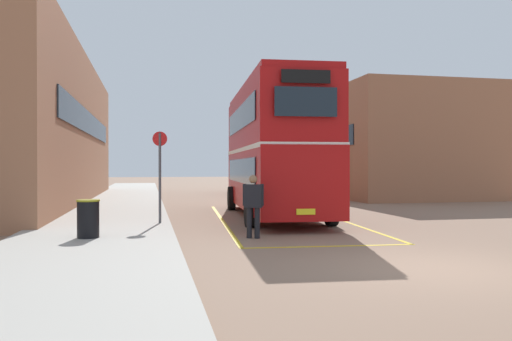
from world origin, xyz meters
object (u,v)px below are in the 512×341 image
single_deck_bus (258,170)px  pedestrian_boarding (253,202)px  litter_bin (88,219)px  double_decker_bus (274,148)px  bus_stop_sign (160,168)px

single_deck_bus → pedestrian_boarding: single_deck_bus is taller
litter_bin → double_decker_bus: bearing=42.3°
pedestrian_boarding → litter_bin: pedestrian_boarding is taller
litter_bin → pedestrian_boarding: bearing=0.9°
bus_stop_sign → pedestrian_boarding: bearing=-50.8°
single_deck_bus → litter_bin: size_ratio=9.29×
single_deck_bus → litter_bin: 22.51m
single_deck_bus → litter_bin: (-8.64, -20.77, -1.04)m
pedestrian_boarding → litter_bin: (-4.06, -0.07, -0.34)m
litter_bin → bus_stop_sign: (1.76, 2.89, 1.20)m
double_decker_bus → single_deck_bus: size_ratio=1.20×
double_decker_bus → pedestrian_boarding: bearing=-109.2°
single_deck_bus → double_decker_bus: bearing=-100.0°
pedestrian_boarding → bus_stop_sign: bearing=129.2°
double_decker_bus → single_deck_bus: bearing=80.0°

